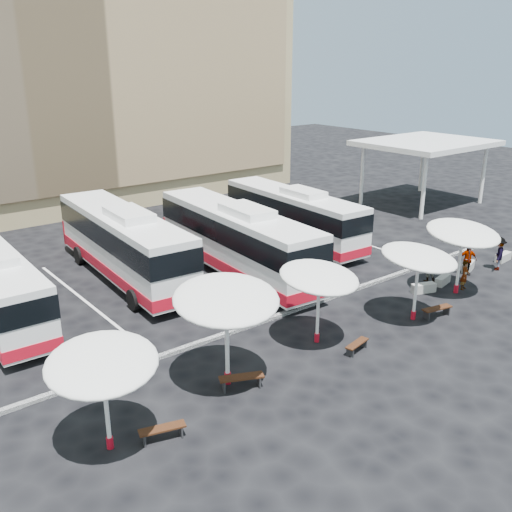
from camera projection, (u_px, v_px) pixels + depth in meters
ground at (279, 323)px, 26.03m from camera, size 120.00×120.00×0.00m
sandstone_building at (23, 43)px, 45.52m from camera, size 42.00×18.25×29.60m
service_canopy at (426, 145)px, 45.91m from camera, size 10.00×8.00×5.20m
curb_divider at (272, 318)px, 26.38m from camera, size 34.00×0.25×0.15m
bay_lines at (187, 274)px, 31.96m from camera, size 24.15×12.00×0.01m
bus_1 at (123, 242)px, 30.68m from camera, size 3.58×12.97×4.07m
bus_2 at (236, 238)px, 31.31m from camera, size 3.68×13.04×4.09m
bus_3 at (293, 214)px, 36.79m from camera, size 3.18×11.85×3.73m
sunshade_0 at (102, 364)px, 16.69m from camera, size 4.39×4.42×3.48m
sunshade_1 at (226, 300)px, 20.07m from camera, size 4.86×4.89×3.98m
sunshade_2 at (319, 277)px, 23.34m from camera, size 3.95×3.98×3.46m
sunshade_3 at (419, 258)px, 25.42m from camera, size 4.48×4.50×3.56m
sunshade_4 at (463, 233)px, 28.35m from camera, size 4.14×4.18×3.77m
wood_bench_0 at (162, 430)px, 17.93m from camera, size 1.53×0.79×0.45m
wood_bench_1 at (241, 379)px, 20.73m from camera, size 1.67×1.08×0.50m
wood_bench_2 at (357, 345)px, 23.37m from camera, size 1.37×0.61×0.41m
wood_bench_3 at (437, 310)px, 26.52m from camera, size 1.58×0.72×0.47m
conc_bench_0 at (424, 288)px, 29.35m from camera, size 1.33×0.84×0.47m
conc_bench_1 at (443, 280)px, 30.42m from camera, size 1.26×0.66×0.45m
conc_bench_2 at (468, 266)px, 32.40m from camera, size 1.35×0.83×0.48m
conc_bench_3 at (503, 257)px, 33.92m from camera, size 1.30×0.51×0.48m
passenger_0 at (465, 275)px, 29.62m from camera, size 0.64×0.51×1.55m
passenger_1 at (429, 267)px, 30.68m from camera, size 0.96×0.93×1.56m
passenger_2 at (467, 260)px, 31.58m from camera, size 1.08×0.98×1.76m
passenger_3 at (498, 254)px, 32.29m from camera, size 1.43×1.23×1.92m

